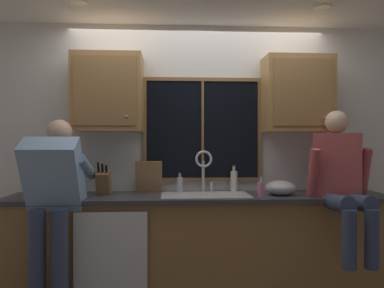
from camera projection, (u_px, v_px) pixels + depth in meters
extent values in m
cube|color=silver|center=(197.00, 155.00, 3.88)|extent=(5.79, 0.12, 2.55)
cylinder|color=#FFEAB2|center=(78.00, 2.00, 3.15)|extent=(0.14, 0.14, 0.01)
cylinder|color=#FFEAB2|center=(323.00, 7.00, 3.27)|extent=(0.14, 0.14, 0.01)
cube|color=black|center=(203.00, 129.00, 3.81)|extent=(1.10, 0.02, 0.95)
cube|color=brown|center=(203.00, 79.00, 3.80)|extent=(1.17, 0.02, 0.04)
cube|color=brown|center=(203.00, 179.00, 3.80)|extent=(1.17, 0.02, 0.04)
cube|color=brown|center=(145.00, 129.00, 3.77)|extent=(0.03, 0.02, 0.95)
cube|color=brown|center=(260.00, 130.00, 3.83)|extent=(0.03, 0.02, 0.95)
cube|color=brown|center=(203.00, 129.00, 3.80)|extent=(0.02, 0.02, 0.95)
cube|color=olive|center=(200.00, 247.00, 3.53)|extent=(3.39, 0.58, 0.88)
cube|color=#38383D|center=(200.00, 197.00, 3.51)|extent=(3.45, 0.62, 0.04)
cube|color=white|center=(111.00, 257.00, 3.17)|extent=(0.60, 0.02, 0.74)
cube|color=#A87A47|center=(108.00, 93.00, 3.60)|extent=(0.64, 0.33, 0.72)
cube|color=olive|center=(105.00, 90.00, 3.43)|extent=(0.56, 0.01, 0.62)
sphere|color=#B2B2B7|center=(126.00, 116.00, 3.43)|extent=(0.02, 0.02, 0.02)
cube|color=#A87A47|center=(297.00, 94.00, 3.70)|extent=(0.64, 0.33, 0.72)
cube|color=olive|center=(304.00, 92.00, 3.53)|extent=(0.56, 0.01, 0.62)
sphere|color=#B2B2B7|center=(324.00, 117.00, 3.54)|extent=(0.02, 0.02, 0.02)
cube|color=#B7B7BC|center=(205.00, 196.00, 3.52)|extent=(0.80, 0.46, 0.02)
cube|color=#9C9CA0|center=(183.00, 207.00, 3.51)|extent=(0.36, 0.42, 0.20)
cube|color=#9C9CA0|center=(227.00, 207.00, 3.54)|extent=(0.36, 0.42, 0.20)
cube|color=#B7B7BC|center=(205.00, 207.00, 3.52)|extent=(0.04, 0.42, 0.20)
cylinder|color=silver|center=(203.00, 176.00, 3.74)|extent=(0.03, 0.03, 0.30)
torus|color=silver|center=(204.00, 159.00, 3.68)|extent=(0.16, 0.02, 0.16)
cylinder|color=silver|center=(211.00, 186.00, 3.75)|extent=(0.03, 0.03, 0.09)
cylinder|color=#384260|center=(37.00, 266.00, 2.99)|extent=(0.13, 0.13, 0.88)
cylinder|color=#384260|center=(60.00, 266.00, 3.00)|extent=(0.13, 0.13, 0.88)
cube|color=#8CB2DB|center=(53.00, 175.00, 3.12)|extent=(0.44, 0.46, 0.62)
sphere|color=beige|center=(60.00, 132.00, 3.30)|extent=(0.21, 0.21, 0.21)
cylinder|color=#8CB2DB|center=(33.00, 167.00, 3.29)|extent=(0.09, 0.52, 0.26)
cylinder|color=#8CB2DB|center=(86.00, 167.00, 3.31)|extent=(0.09, 0.52, 0.26)
cylinder|color=#384260|center=(337.00, 203.00, 3.20)|extent=(0.14, 0.43, 0.16)
cylinder|color=#384260|center=(358.00, 202.00, 3.21)|extent=(0.14, 0.43, 0.16)
cylinder|color=#384260|center=(349.00, 240.00, 2.98)|extent=(0.11, 0.11, 0.46)
cylinder|color=#384260|center=(372.00, 239.00, 2.99)|extent=(0.11, 0.11, 0.46)
cube|color=#B24C4C|center=(336.00, 165.00, 3.42)|extent=(0.44, 0.33, 0.56)
sphere|color=beige|center=(336.00, 122.00, 3.42)|extent=(0.20, 0.20, 0.20)
cylinder|color=#B24C4C|center=(313.00, 174.00, 3.36)|extent=(0.08, 0.20, 0.47)
cylinder|color=#B24C4C|center=(364.00, 174.00, 3.38)|extent=(0.08, 0.20, 0.47)
cube|color=olive|center=(103.00, 183.00, 3.52)|extent=(0.12, 0.18, 0.25)
cylinder|color=black|center=(98.00, 167.00, 3.46)|extent=(0.02, 0.05, 0.09)
cylinder|color=black|center=(102.00, 168.00, 3.46)|extent=(0.02, 0.04, 0.08)
cylinder|color=black|center=(106.00, 169.00, 3.47)|extent=(0.02, 0.04, 0.06)
cube|color=#997047|center=(149.00, 177.00, 3.71)|extent=(0.25, 0.08, 0.30)
ellipsoid|color=#B7B7BC|center=(281.00, 188.00, 3.52)|extent=(0.28, 0.28, 0.14)
cylinder|color=pink|center=(261.00, 190.00, 3.37)|extent=(0.06, 0.06, 0.13)
cylinder|color=silver|center=(261.00, 180.00, 3.37)|extent=(0.02, 0.02, 0.04)
cylinder|color=silver|center=(262.00, 178.00, 3.35)|extent=(0.01, 0.04, 0.01)
cylinder|color=silver|center=(234.00, 181.00, 3.76)|extent=(0.07, 0.07, 0.20)
cylinder|color=#B3AFA7|center=(234.00, 169.00, 3.76)|extent=(0.03, 0.03, 0.05)
cylinder|color=black|center=(234.00, 165.00, 3.75)|extent=(0.03, 0.03, 0.01)
cylinder|color=#B7B7BC|center=(180.00, 185.00, 3.68)|extent=(0.06, 0.06, 0.15)
cylinder|color=#929296|center=(180.00, 175.00, 3.68)|extent=(0.03, 0.03, 0.04)
cylinder|color=black|center=(180.00, 173.00, 3.68)|extent=(0.03, 0.03, 0.01)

